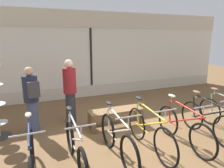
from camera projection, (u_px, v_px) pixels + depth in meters
name	position (u px, v px, depth m)	size (l,w,h in m)	color
ground_plane	(136.00, 138.00, 4.60)	(24.00, 24.00, 0.00)	brown
shop_back_wall	(91.00, 54.00, 7.53)	(12.00, 0.08, 3.20)	beige
bicycle_far_left	(32.00, 158.00, 3.21)	(0.46, 1.66, 1.02)	black
bicycle_left	(76.00, 149.00, 3.46)	(0.46, 1.75, 1.02)	black
bicycle_center_left	(117.00, 140.00, 3.73)	(0.46, 1.73, 1.04)	black
bicycle_center	(149.00, 132.00, 4.01)	(0.46, 1.79, 1.05)	black
bicycle_center_right	(183.00, 128.00, 4.23)	(0.46, 1.76, 1.04)	black
bicycle_right	(207.00, 121.00, 4.55)	(0.46, 1.70, 1.04)	black
display_bench	(116.00, 113.00, 5.13)	(1.40, 0.44, 0.46)	brown
customer_near_rack	(32.00, 98.00, 4.69)	(0.42, 0.54, 1.61)	#424C6B
customer_by_window	(70.00, 89.00, 5.26)	(0.39, 0.52, 1.72)	#2D2D38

